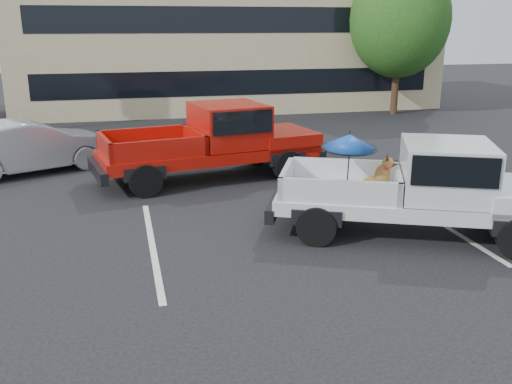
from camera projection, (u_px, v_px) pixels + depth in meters
ground at (339, 273)px, 9.65m from camera, size 90.00×90.00×0.00m
stripe_left at (152, 245)px, 10.84m from camera, size 0.12×5.00×0.01m
stripe_right at (436, 221)px, 12.18m from camera, size 0.12×5.00×0.01m
motel_building at (225, 41)px, 28.75m from camera, size 20.40×8.40×6.30m
tree_right at (400, 20)px, 25.38m from camera, size 4.46×4.46×6.78m
tree_back at (285, 17)px, 32.11m from camera, size 4.68×4.68×7.11m
silver_pickup at (433, 184)px, 11.07m from camera, size 6.00×4.08×2.06m
red_pickup at (223, 138)px, 15.33m from camera, size 6.34×3.15×2.00m
silver_sedan at (31, 146)px, 16.00m from camera, size 4.68×3.28×1.46m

